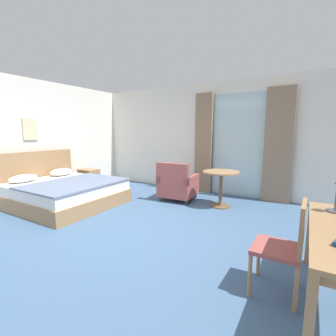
# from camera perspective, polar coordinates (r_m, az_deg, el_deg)

# --- Properties ---
(ground) EXTENTS (6.94, 6.51, 0.10)m
(ground) POSITION_cam_1_polar(r_m,az_deg,el_deg) (4.09, -9.47, -14.46)
(ground) COLOR #426084
(wall_back) EXTENTS (6.54, 0.12, 2.76)m
(wall_back) POSITION_cam_1_polar(r_m,az_deg,el_deg) (6.32, 8.53, 7.05)
(wall_back) COLOR white
(wall_back) RESTS_ON ground
(wall_left) EXTENTS (0.12, 6.11, 2.76)m
(wall_left) POSITION_cam_1_polar(r_m,az_deg,el_deg) (6.38, -32.18, 5.84)
(wall_left) COLOR white
(wall_left) RESTS_ON ground
(balcony_glass_door) EXTENTS (1.29, 0.02, 2.43)m
(balcony_glass_door) POSITION_cam_1_polar(r_m,az_deg,el_deg) (5.94, 16.61, 5.09)
(balcony_glass_door) COLOR silver
(balcony_glass_door) RESTS_ON ground
(curtain_panel_left) EXTENTS (0.44, 0.10, 2.49)m
(curtain_panel_left) POSITION_cam_1_polar(r_m,az_deg,el_deg) (6.13, 8.51, 5.72)
(curtain_panel_left) COLOR #897056
(curtain_panel_left) RESTS_ON ground
(curtain_panel_right) EXTENTS (0.57, 0.10, 2.49)m
(curtain_panel_right) POSITION_cam_1_polar(r_m,az_deg,el_deg) (5.67, 24.85, 4.79)
(curtain_panel_right) COLOR #897056
(curtain_panel_right) RESTS_ON ground
(bed) EXTENTS (2.16, 1.95, 1.10)m
(bed) POSITION_cam_1_polar(r_m,az_deg,el_deg) (5.61, -23.76, -5.14)
(bed) COLOR #9E754C
(bed) RESTS_ON ground
(nightstand) EXTENTS (0.51, 0.38, 0.52)m
(nightstand) POSITION_cam_1_polar(r_m,az_deg,el_deg) (7.01, -18.36, -2.38)
(nightstand) COLOR #9E754C
(nightstand) RESTS_ON ground
(desk_chair) EXTENTS (0.43, 0.44, 0.93)m
(desk_chair) POSITION_cam_1_polar(r_m,az_deg,el_deg) (2.58, 26.53, -15.83)
(desk_chair) COLOR #9E4C47
(desk_chair) RESTS_ON ground
(armchair_by_window) EXTENTS (0.81, 0.80, 0.88)m
(armchair_by_window) POSITION_cam_1_polar(r_m,az_deg,el_deg) (5.43, 2.24, -4.10)
(armchair_by_window) COLOR #9E4C47
(armchair_by_window) RESTS_ON ground
(round_cafe_table) EXTENTS (0.75, 0.75, 0.75)m
(round_cafe_table) POSITION_cam_1_polar(r_m,az_deg,el_deg) (5.04, 12.54, -2.89)
(round_cafe_table) COLOR #9E754C
(round_cafe_table) RESTS_ON ground
(framed_picture) EXTENTS (0.03, 0.32, 0.49)m
(framed_picture) POSITION_cam_1_polar(r_m,az_deg,el_deg) (6.41, -30.14, 8.03)
(framed_picture) COLOR beige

